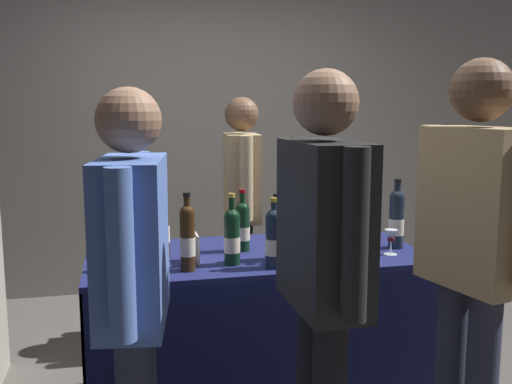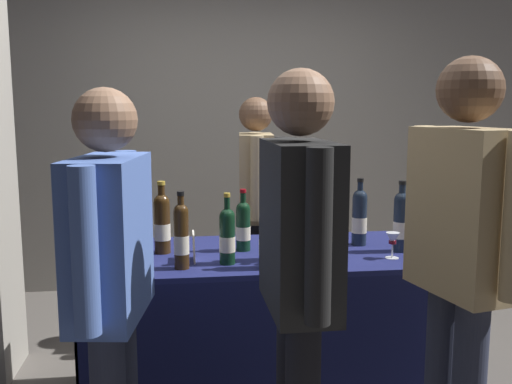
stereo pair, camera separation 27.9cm
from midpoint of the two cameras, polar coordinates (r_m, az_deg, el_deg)
The scene contains 19 objects.
back_partition at distance 4.78m, azimuth -7.34°, elevation 6.61°, with size 6.76×0.12×2.70m, color #9E998E.
tasting_table at distance 2.92m, azimuth -2.78°, elevation -10.61°, with size 1.63×0.77×0.79m.
featured_wine_bottle at distance 3.04m, azimuth 7.12°, elevation -2.26°, with size 0.08×0.08×0.35m.
display_bottle_0 at distance 2.54m, azimuth -9.95°, elevation -4.42°, with size 0.07×0.07×0.35m.
display_bottle_1 at distance 2.61m, azimuth -14.96°, elevation -4.74°, with size 0.07×0.07×0.32m.
display_bottle_2 at distance 2.68m, azimuth -0.89°, elevation -4.03°, with size 0.08×0.08×0.31m.
display_bottle_3 at distance 2.82m, azimuth -12.18°, elevation -3.18°, with size 0.08×0.08×0.35m.
display_bottle_4 at distance 2.95m, azimuth 11.13°, elevation -2.56°, with size 0.08×0.08×0.35m.
display_bottle_5 at distance 2.85m, azimuth -4.16°, elevation -3.35°, with size 0.07×0.07×0.31m.
display_bottle_6 at distance 2.87m, azimuth -16.55°, elevation -3.35°, with size 0.07×0.07×0.33m.
display_bottle_7 at distance 2.54m, azimuth -1.36°, elevation -4.58°, with size 0.08×0.08×0.32m.
display_bottle_8 at distance 2.61m, azimuth -5.47°, elevation -4.37°, with size 0.07×0.07×0.33m.
wine_glass_near_vendor at distance 2.82m, azimuth 10.50°, elevation -4.42°, with size 0.06×0.06×0.12m.
flower_vase at distance 2.67m, azimuth 3.36°, elevation -4.05°, with size 0.10×0.09×0.40m.
brochure_stand at distance 2.68m, azimuth -8.85°, elevation -5.56°, with size 0.13×0.01×0.13m, color silver.
vendor_presenter at distance 3.68m, azimuth -3.56°, elevation -0.58°, with size 0.25×0.55×1.56m.
taster_foreground_right at distance 2.00m, azimuth 2.67°, elevation -6.71°, with size 0.22×0.62×1.63m.
taster_foreground_left at distance 2.25m, azimuth 17.43°, elevation -4.70°, with size 0.29×0.56×1.67m.
taster_foreground_centre at distance 2.02m, azimuth -15.97°, elevation -8.02°, with size 0.27×0.62×1.56m.
Camera 1 is at (-0.63, -2.69, 1.50)m, focal length 40.42 mm.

